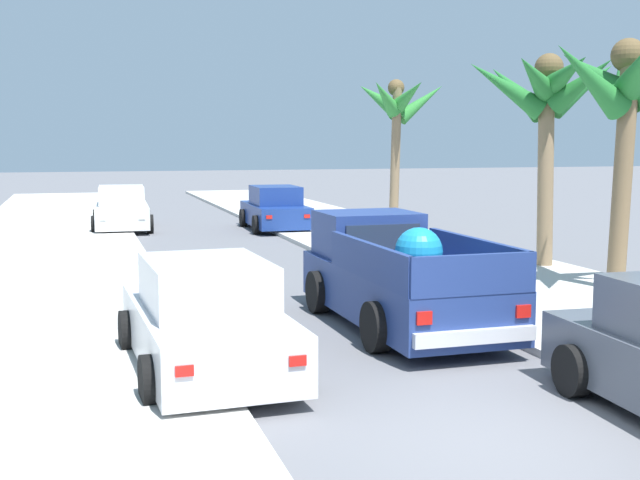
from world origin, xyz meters
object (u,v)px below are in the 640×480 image
at_px(car_left_mid, 275,209).
at_px(palm_tree_left_mid, 631,88).
at_px(pickup_truck, 396,278).
at_px(car_right_near, 206,320).
at_px(palm_tree_left_fore, 547,94).
at_px(palm_tree_right_mid, 398,107).
at_px(car_left_near, 122,210).

bearing_deg(car_left_mid, palm_tree_left_mid, -74.97).
bearing_deg(pickup_truck, car_right_near, -150.89).
distance_m(pickup_truck, palm_tree_left_fore, 8.01).
relative_size(pickup_truck, palm_tree_right_mid, 0.98).
height_order(pickup_truck, car_right_near, pickup_truck).
relative_size(palm_tree_left_mid, palm_tree_right_mid, 0.96).
bearing_deg(palm_tree_left_fore, car_left_near, 127.65).
xyz_separation_m(car_left_near, palm_tree_left_fore, (9.26, -12.00, 3.47)).
xyz_separation_m(car_right_near, palm_tree_left_fore, (9.15, 6.54, 3.47)).
bearing_deg(palm_tree_left_mid, palm_tree_right_mid, 87.28).
height_order(pickup_truck, car_left_near, pickup_truck).
height_order(car_left_near, palm_tree_left_mid, palm_tree_left_mid).
bearing_deg(palm_tree_left_mid, car_right_near, -160.92).
bearing_deg(pickup_truck, palm_tree_left_fore, 39.09).
bearing_deg(car_right_near, car_left_mid, 73.54).
bearing_deg(car_right_near, pickup_truck, 29.11).
height_order(pickup_truck, palm_tree_left_mid, palm_tree_left_mid).
distance_m(car_left_mid, palm_tree_right_mid, 5.70).
distance_m(pickup_truck, palm_tree_left_mid, 6.36).
bearing_deg(palm_tree_right_mid, pickup_truck, -112.09).
height_order(palm_tree_left_fore, palm_tree_left_mid, palm_tree_left_fore).
relative_size(pickup_truck, palm_tree_left_mid, 1.02).
distance_m(car_right_near, palm_tree_left_mid, 9.94).
relative_size(car_left_near, palm_tree_left_mid, 0.84).
bearing_deg(palm_tree_right_mid, palm_tree_left_mid, -92.72).
bearing_deg(car_left_near, car_left_mid, -15.62).
distance_m(pickup_truck, palm_tree_right_mid, 16.21).
height_order(car_right_near, car_left_mid, same).
bearing_deg(palm_tree_right_mid, car_right_near, -119.66).
bearing_deg(car_left_mid, palm_tree_right_mid, -6.09).
xyz_separation_m(car_left_near, palm_tree_left_mid, (8.93, -15.49, 3.41)).
xyz_separation_m(car_right_near, palm_tree_right_mid, (9.47, 16.62, 3.58)).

